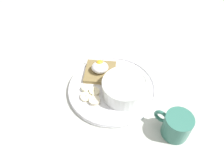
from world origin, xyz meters
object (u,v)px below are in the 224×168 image
at_px(toast_slice, 100,72).
at_px(banana_slice_left, 95,101).
at_px(poached_egg, 100,67).
at_px(banana_slice_right, 86,97).
at_px(coffee_mug, 176,125).
at_px(banana_slice_front, 94,92).
at_px(oatmeal_bowl, 124,88).
at_px(banana_slice_back, 86,89).

bearing_deg(toast_slice, banana_slice_left, 85.23).
bearing_deg(poached_egg, banana_slice_right, 70.65).
bearing_deg(coffee_mug, banana_slice_front, -28.04).
height_order(oatmeal_bowl, banana_slice_left, oatmeal_bowl).
height_order(poached_egg, banana_slice_front, poached_egg).
distance_m(banana_slice_left, banana_slice_back, 0.06).
xyz_separation_m(toast_slice, poached_egg, (0.00, -0.00, 0.02)).
relative_size(banana_slice_left, banana_slice_back, 1.13).
xyz_separation_m(oatmeal_bowl, coffee_mug, (-0.14, 0.13, 0.00)).
height_order(toast_slice, poached_egg, poached_egg).
height_order(oatmeal_bowl, toast_slice, oatmeal_bowl).
distance_m(banana_slice_left, coffee_mug, 0.25).
bearing_deg(banana_slice_front, banana_slice_back, -27.46).
height_order(oatmeal_bowl, coffee_mug, coffee_mug).
distance_m(oatmeal_bowl, banana_slice_left, 0.10).
bearing_deg(toast_slice, coffee_mug, 136.00).
bearing_deg(oatmeal_bowl, banana_slice_front, 1.43).
bearing_deg(toast_slice, banana_slice_right, 70.25).
relative_size(oatmeal_bowl, toast_slice, 1.28).
distance_m(poached_egg, banana_slice_left, 0.12).
bearing_deg(toast_slice, poached_egg, -82.24).
distance_m(oatmeal_bowl, toast_slice, 0.12).
height_order(toast_slice, banana_slice_left, same).
bearing_deg(poached_egg, banana_slice_left, 85.40).
bearing_deg(banana_slice_left, banana_slice_front, -83.48).
height_order(banana_slice_right, coffee_mug, coffee_mug).
relative_size(poached_egg, banana_slice_front, 1.79).
bearing_deg(coffee_mug, poached_egg, -44.19).
height_order(banana_slice_front, banana_slice_right, banana_slice_front).
relative_size(banana_slice_right, coffee_mug, 0.36).
distance_m(toast_slice, poached_egg, 0.02).
xyz_separation_m(poached_egg, coffee_mug, (-0.22, 0.21, -0.00)).
relative_size(poached_egg, banana_slice_back, 2.37).
distance_m(poached_egg, coffee_mug, 0.30).
height_order(banana_slice_front, banana_slice_left, banana_slice_front).
xyz_separation_m(toast_slice, banana_slice_right, (0.04, 0.10, -0.00)).
bearing_deg(poached_egg, oatmeal_bowl, 132.81).
height_order(banana_slice_back, coffee_mug, coffee_mug).
relative_size(oatmeal_bowl, poached_egg, 1.85).
height_order(oatmeal_bowl, banana_slice_right, oatmeal_bowl).
bearing_deg(banana_slice_front, toast_slice, -98.92).
bearing_deg(banana_slice_right, oatmeal_bowl, -170.44).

